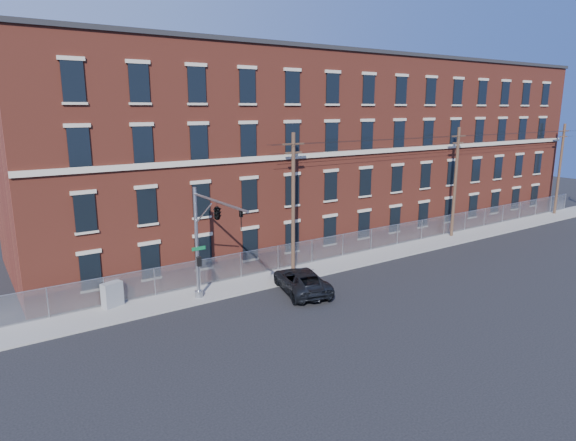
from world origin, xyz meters
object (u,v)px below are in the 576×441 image
(utility_pole_near, at_px, (293,200))
(utility_cabinet, at_px, (112,294))
(traffic_signal_mast, at_px, (212,222))
(pickup_truck, at_px, (301,281))

(utility_pole_near, relative_size, utility_cabinet, 6.70)
(traffic_signal_mast, bearing_deg, utility_pole_near, 23.14)
(utility_pole_near, relative_size, pickup_truck, 1.80)
(utility_pole_near, bearing_deg, utility_cabinet, 178.23)
(utility_cabinet, bearing_deg, utility_pole_near, -20.45)
(pickup_truck, xyz_separation_m, utility_cabinet, (-10.97, 4.16, 0.09))
(traffic_signal_mast, xyz_separation_m, utility_pole_near, (8.00, 3.42, -0.05))
(traffic_signal_mast, height_order, utility_pole_near, utility_pole_near)
(utility_cabinet, bearing_deg, pickup_truck, -39.45)
(traffic_signal_mast, distance_m, pickup_truck, 7.62)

